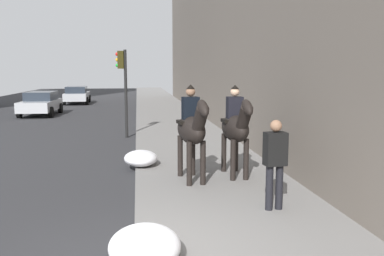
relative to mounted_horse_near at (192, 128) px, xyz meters
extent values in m
ellipsoid|color=black|center=(0.08, 0.01, -0.04)|extent=(1.56, 0.75, 0.66)
cylinder|color=black|center=(-0.35, -0.21, -0.75)|extent=(0.13, 0.13, 1.02)
cylinder|color=black|center=(-0.39, 0.11, -0.75)|extent=(0.13, 0.13, 1.02)
cylinder|color=black|center=(0.55, -0.09, -0.75)|extent=(0.13, 0.13, 1.02)
cylinder|color=black|center=(0.50, 0.23, -0.75)|extent=(0.13, 0.13, 1.02)
cylinder|color=black|center=(-0.69, -0.09, 0.30)|extent=(0.66, 0.36, 0.68)
ellipsoid|color=black|center=(-0.89, -0.12, 0.55)|extent=(0.65, 0.30, 0.49)
cylinder|color=black|center=(0.79, 0.10, -0.14)|extent=(0.29, 0.14, 0.55)
cube|color=black|center=(0.13, 0.02, 0.14)|extent=(0.51, 0.65, 0.08)
cube|color=black|center=(0.13, 0.02, 0.45)|extent=(0.33, 0.41, 0.55)
sphere|color=#8C664C|center=(0.13, 0.02, 0.85)|extent=(0.22, 0.22, 0.22)
cone|color=black|center=(0.13, 0.02, 0.97)|extent=(0.22, 0.22, 0.10)
ellipsoid|color=black|center=(0.39, -1.12, -0.07)|extent=(1.52, 0.61, 0.66)
cylinder|color=black|center=(-0.06, -1.29, -0.76)|extent=(0.13, 0.13, 0.99)
cylinder|color=black|center=(-0.07, -0.97, -0.76)|extent=(0.13, 0.13, 0.99)
cylinder|color=black|center=(0.84, -1.26, -0.76)|extent=(0.13, 0.13, 0.99)
cylinder|color=black|center=(0.83, -0.94, -0.76)|extent=(0.13, 0.13, 0.99)
cylinder|color=black|center=(-0.38, -1.15, 0.28)|extent=(0.64, 0.30, 0.68)
ellipsoid|color=black|center=(-0.59, -1.15, 0.53)|extent=(0.63, 0.24, 0.49)
cylinder|color=black|center=(1.10, -1.09, -0.17)|extent=(0.29, 0.11, 0.55)
cube|color=black|center=(0.44, -1.12, 0.11)|extent=(0.46, 0.62, 0.08)
cube|color=black|center=(0.44, -1.12, 0.43)|extent=(0.29, 0.39, 0.55)
sphere|color=#D8AD8C|center=(0.44, -1.12, 0.82)|extent=(0.22, 0.22, 0.22)
cone|color=black|center=(0.44, -1.12, 0.94)|extent=(0.21, 0.21, 0.10)
cylinder|color=black|center=(-2.22, -1.16, -0.83)|extent=(0.14, 0.14, 0.85)
cylinder|color=black|center=(-2.20, -1.36, -0.83)|extent=(0.14, 0.14, 0.85)
cube|color=black|center=(-2.21, -1.26, -0.10)|extent=(0.30, 0.43, 0.62)
sphere|color=#8C664C|center=(-2.21, -1.26, 0.33)|extent=(0.22, 0.22, 0.22)
cube|color=#B7BABF|center=(16.77, 7.13, -0.76)|extent=(4.40, 1.87, 0.60)
cube|color=#262D38|center=(17.03, 7.13, -0.20)|extent=(2.42, 1.62, 0.52)
cylinder|color=black|center=(15.40, 6.26, -1.06)|extent=(0.64, 0.23, 0.64)
cylinder|color=black|center=(15.43, 8.05, -1.06)|extent=(0.64, 0.23, 0.64)
cylinder|color=black|center=(18.10, 6.21, -1.06)|extent=(0.64, 0.23, 0.64)
cylinder|color=black|center=(18.14, 8.00, -1.06)|extent=(0.64, 0.23, 0.64)
cube|color=#B7BABF|center=(25.91, 6.23, -0.76)|extent=(4.62, 1.96, 0.60)
cube|color=#262D38|center=(25.63, 6.22, -0.20)|extent=(2.57, 1.67, 0.52)
cylinder|color=black|center=(27.28, 7.17, -1.06)|extent=(0.65, 0.25, 0.64)
cylinder|color=black|center=(27.35, 5.40, -1.06)|extent=(0.65, 0.25, 0.64)
cylinder|color=black|center=(24.46, 7.06, -1.06)|extent=(0.65, 0.25, 0.64)
cylinder|color=black|center=(24.53, 5.28, -1.06)|extent=(0.65, 0.25, 0.64)
cylinder|color=black|center=(7.43, 1.71, 0.39)|extent=(0.12, 0.12, 3.55)
cube|color=#2D280C|center=(7.43, 1.89, 1.77)|extent=(0.20, 0.24, 0.70)
sphere|color=red|center=(7.43, 2.02, 1.99)|extent=(0.14, 0.14, 0.14)
sphere|color=orange|center=(7.43, 2.02, 1.77)|extent=(0.14, 0.14, 0.14)
sphere|color=green|center=(7.43, 2.02, 1.55)|extent=(0.14, 0.14, 0.14)
ellipsoid|color=white|center=(-4.05, 1.19, -1.04)|extent=(1.29, 0.99, 0.45)
ellipsoid|color=white|center=(1.79, 1.19, -1.05)|extent=(1.19, 0.92, 0.41)
camera|label=1|loc=(-9.45, 1.25, 1.33)|focal=38.66mm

